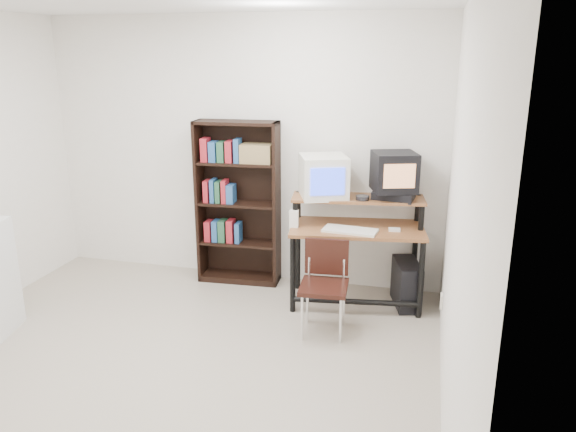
% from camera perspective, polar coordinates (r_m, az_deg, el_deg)
% --- Properties ---
extents(floor, '(4.00, 4.00, 0.01)m').
position_cam_1_polar(floor, '(4.34, -13.28, -15.55)').
color(floor, '#B4A895').
rests_on(floor, ground).
extents(back_wall, '(4.00, 0.01, 2.60)m').
position_cam_1_polar(back_wall, '(5.61, -4.75, 6.55)').
color(back_wall, white).
rests_on(back_wall, floor).
extents(right_wall, '(0.01, 4.00, 2.60)m').
position_cam_1_polar(right_wall, '(3.36, 16.91, -0.90)').
color(right_wall, white).
rests_on(right_wall, floor).
extents(computer_desk, '(1.27, 0.76, 0.98)m').
position_cam_1_polar(computer_desk, '(5.12, 7.02, -1.55)').
color(computer_desk, brown).
rests_on(computer_desk, floor).
extents(crt_monitor, '(0.52, 0.52, 0.38)m').
position_cam_1_polar(crt_monitor, '(5.11, 3.62, 4.01)').
color(crt_monitor, white).
rests_on(crt_monitor, computer_desk).
extents(vcr, '(0.39, 0.30, 0.08)m').
position_cam_1_polar(vcr, '(5.13, 10.69, 2.07)').
color(vcr, black).
rests_on(vcr, computer_desk).
extents(crt_tv, '(0.46, 0.46, 0.35)m').
position_cam_1_polar(crt_tv, '(5.09, 10.74, 4.44)').
color(crt_tv, black).
rests_on(crt_tv, vcr).
extents(cd_spindle, '(0.13, 0.13, 0.05)m').
position_cam_1_polar(cd_spindle, '(5.04, 7.57, 1.77)').
color(cd_spindle, '#26262B').
rests_on(cd_spindle, computer_desk).
extents(keyboard, '(0.49, 0.26, 0.03)m').
position_cam_1_polar(keyboard, '(4.95, 6.32, -1.54)').
color(keyboard, white).
rests_on(keyboard, computer_desk).
extents(mousepad, '(0.23, 0.20, 0.01)m').
position_cam_1_polar(mousepad, '(5.03, 10.70, -1.63)').
color(mousepad, black).
rests_on(mousepad, computer_desk).
extents(mouse, '(0.11, 0.07, 0.03)m').
position_cam_1_polar(mouse, '(5.03, 10.76, -1.42)').
color(mouse, white).
rests_on(mouse, mousepad).
extents(desk_speaker, '(0.09, 0.08, 0.17)m').
position_cam_1_polar(desk_speaker, '(5.04, 0.62, -0.33)').
color(desk_speaker, white).
rests_on(desk_speaker, computer_desk).
extents(pc_tower, '(0.31, 0.49, 0.42)m').
position_cam_1_polar(pc_tower, '(5.28, 11.94, -6.74)').
color(pc_tower, black).
rests_on(pc_tower, floor).
extents(school_chair, '(0.41, 0.41, 0.76)m').
position_cam_1_polar(school_chair, '(4.65, 3.77, -6.26)').
color(school_chair, black).
rests_on(school_chair, floor).
extents(bookshelf, '(0.83, 0.32, 1.62)m').
position_cam_1_polar(bookshelf, '(5.57, -5.05, 1.61)').
color(bookshelf, black).
rests_on(bookshelf, floor).
extents(wall_outlet, '(0.02, 0.08, 0.12)m').
position_cam_1_polar(wall_outlet, '(4.79, 15.32, -8.33)').
color(wall_outlet, beige).
rests_on(wall_outlet, right_wall).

